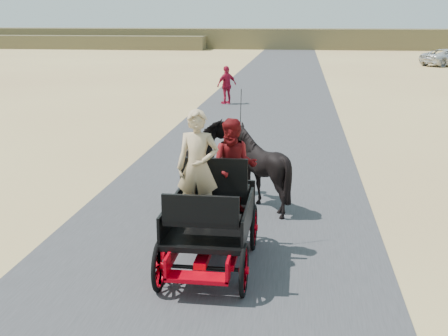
# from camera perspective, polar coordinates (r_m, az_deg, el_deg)

# --- Properties ---
(ground) EXTENTS (140.00, 140.00, 0.00)m
(ground) POSITION_cam_1_polar(r_m,az_deg,el_deg) (10.40, -0.80, -6.74)
(ground) COLOR tan
(road) EXTENTS (6.00, 140.00, 0.01)m
(road) POSITION_cam_1_polar(r_m,az_deg,el_deg) (10.40, -0.80, -6.71)
(road) COLOR #38383A
(road) RESTS_ON ground
(ridge_far) EXTENTS (140.00, 6.00, 2.40)m
(ridge_far) POSITION_cam_1_polar(r_m,az_deg,el_deg) (71.61, 6.74, 12.92)
(ridge_far) COLOR brown
(ridge_far) RESTS_ON ground
(ridge_near) EXTENTS (40.00, 4.00, 1.60)m
(ridge_near) POSITION_cam_1_polar(r_m,az_deg,el_deg) (74.56, -17.62, 12.11)
(ridge_near) COLOR brown
(ridge_near) RESTS_ON ground
(carriage) EXTENTS (1.30, 2.40, 0.72)m
(carriage) POSITION_cam_1_polar(r_m,az_deg,el_deg) (9.02, -1.38, -7.81)
(carriage) COLOR black
(carriage) RESTS_ON ground
(horse_left) EXTENTS (0.91, 2.01, 1.70)m
(horse_left) POSITION_cam_1_polar(r_m,az_deg,el_deg) (11.75, -1.74, 0.21)
(horse_left) COLOR black
(horse_left) RESTS_ON ground
(horse_right) EXTENTS (1.37, 1.54, 1.70)m
(horse_right) POSITION_cam_1_polar(r_m,az_deg,el_deg) (11.62, 3.62, 0.02)
(horse_right) COLOR black
(horse_right) RESTS_ON ground
(driver_man) EXTENTS (0.66, 0.43, 1.80)m
(driver_man) POSITION_cam_1_polar(r_m,az_deg,el_deg) (8.68, -2.68, 0.07)
(driver_man) COLOR tan
(driver_man) RESTS_ON carriage
(passenger_woman) EXTENTS (0.77, 0.60, 1.58)m
(passenger_woman) POSITION_cam_1_polar(r_m,az_deg,el_deg) (9.17, 1.02, 0.17)
(passenger_woman) COLOR #660C0F
(passenger_woman) RESTS_ON carriage
(pedestrian) EXTENTS (1.03, 0.99, 1.73)m
(pedestrian) POSITION_cam_1_polar(r_m,az_deg,el_deg) (25.72, 0.28, 8.43)
(pedestrian) COLOR #A41230
(pedestrian) RESTS_ON ground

